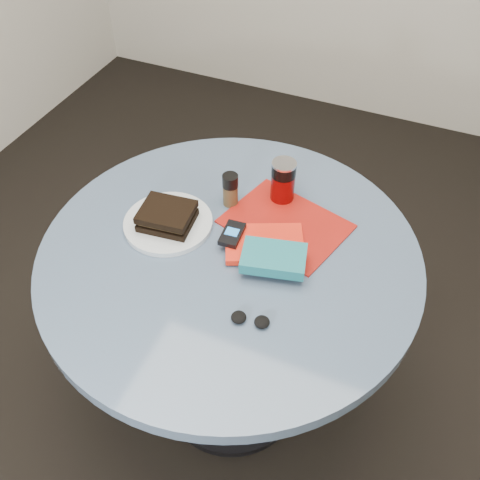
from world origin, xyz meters
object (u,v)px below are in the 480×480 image
at_px(pepper_grinder, 230,190).
at_px(magazine, 286,224).
at_px(red_book, 265,244).
at_px(headphones, 250,320).
at_px(plate, 168,223).
at_px(soda_can, 283,181).
at_px(novel, 274,258).
at_px(table, 230,289).
at_px(sandwich, 167,216).
at_px(mp3_player, 232,234).

xyz_separation_m(pepper_grinder, magazine, (0.17, -0.02, -0.05)).
height_order(red_book, headphones, red_book).
xyz_separation_m(plate, soda_can, (0.25, 0.22, 0.06)).
relative_size(red_book, novel, 1.27).
height_order(table, pepper_grinder, pepper_grinder).
bearing_deg(plate, soda_can, 42.16).
relative_size(pepper_grinder, red_book, 0.50).
bearing_deg(sandwich, mp3_player, 5.07).
relative_size(magazine, headphones, 3.25).
xyz_separation_m(pepper_grinder, novel, (0.20, -0.18, -0.01)).
height_order(soda_can, magazine, soda_can).
bearing_deg(headphones, plate, 147.45).
bearing_deg(headphones, pepper_grinder, 120.20).
bearing_deg(plate, table, -5.94).
relative_size(table, red_book, 4.94).
relative_size(soda_can, headphones, 1.34).
relative_size(soda_can, magazine, 0.41).
bearing_deg(plate, magazine, 23.50).
xyz_separation_m(table, novel, (0.13, -0.01, 0.20)).
height_order(plate, pepper_grinder, pepper_grinder).
xyz_separation_m(soda_can, headphones, (0.08, -0.43, -0.05)).
bearing_deg(headphones, magazine, 95.82).
height_order(plate, novel, novel).
bearing_deg(soda_can, plate, -137.84).
distance_m(sandwich, pepper_grinder, 0.19).
relative_size(plate, headphones, 2.52).
xyz_separation_m(plate, magazine, (0.29, 0.13, -0.00)).
bearing_deg(plate, headphones, -32.55).
distance_m(soda_can, mp3_player, 0.22).
relative_size(mp3_player, headphones, 0.95).
height_order(plate, mp3_player, mp3_player).
bearing_deg(plate, sandwich, -62.77).
bearing_deg(pepper_grinder, magazine, -6.49).
relative_size(plate, soda_can, 1.88).
bearing_deg(pepper_grinder, table, -67.08).
bearing_deg(sandwich, plate, 117.23).
height_order(sandwich, soda_can, soda_can).
bearing_deg(mp3_player, pepper_grinder, 115.52).
relative_size(table, mp3_player, 10.97).
bearing_deg(pepper_grinder, sandwich, -127.51).
bearing_deg(sandwich, pepper_grinder, 52.49).
distance_m(magazine, headphones, 0.34).
bearing_deg(headphones, sandwich, 147.93).
distance_m(mp3_player, headphones, 0.26).
bearing_deg(pepper_grinder, red_book, -39.00).
xyz_separation_m(magazine, headphones, (0.03, -0.34, 0.01)).
bearing_deg(red_book, magazine, 53.81).
bearing_deg(novel, pepper_grinder, 124.22).
distance_m(table, headphones, 0.29).
relative_size(sandwich, magazine, 0.48).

